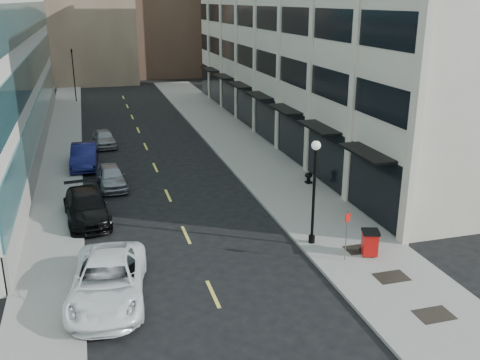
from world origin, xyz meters
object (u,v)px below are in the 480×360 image
car_black_pickup (86,207)px  urn_planter (309,177)px  car_silver_sedan (111,177)px  sign_post (347,228)px  car_white_van (108,281)px  car_blue_sedan (84,156)px  lamppost (314,183)px  trash_bin (370,242)px  car_grey_sedan (104,138)px  traffic_signal (72,52)px

car_black_pickup → urn_planter: 13.98m
car_silver_sedan → sign_post: (9.60, -13.51, 1.00)m
car_white_van → sign_post: size_ratio=2.52×
car_blue_sedan → lamppost: (10.48, -16.36, 2.40)m
trash_bin → car_silver_sedan: bearing=147.3°
sign_post → car_blue_sedan: bearing=103.2°
car_silver_sedan → urn_planter: car_silver_sedan is taller
car_black_pickup → sign_post: sign_post is taller
car_black_pickup → car_blue_sedan: car_blue_sedan is taller
car_black_pickup → car_white_van: bearing=-90.6°
lamppost → car_blue_sedan: bearing=122.6°
car_blue_sedan → urn_planter: bearing=-26.8°
car_white_van → trash_bin: size_ratio=5.00×
car_grey_sedan → car_blue_sedan: bearing=-111.8°
traffic_signal → car_black_pickup: traffic_signal is taller
car_white_van → lamppost: (9.76, 2.43, 2.37)m
traffic_signal → car_white_van: traffic_signal is taller
car_silver_sedan → car_blue_sedan: car_blue_sedan is taller
car_black_pickup → car_blue_sedan: (0.00, 10.14, 0.04)m
trash_bin → traffic_signal: bearing=124.5°
traffic_signal → car_grey_sedan: size_ratio=1.74×
traffic_signal → car_grey_sedan: bearing=-83.7°
car_white_van → urn_planter: (13.11, 10.73, -0.28)m
car_black_pickup → car_grey_sedan: size_ratio=1.34×
car_blue_sedan → trash_bin: 22.20m
sign_post → car_black_pickup: bearing=125.3°
car_white_van → car_blue_sedan: size_ratio=1.23×
car_silver_sedan → sign_post: 16.60m
car_blue_sedan → car_silver_sedan: bearing=-68.8°
car_blue_sedan → car_white_van: bearing=-84.4°
car_grey_sedan → sign_post: size_ratio=1.65×
car_silver_sedan → car_black_pickup: bearing=-110.9°
car_silver_sedan → urn_planter: 12.60m
car_grey_sedan → traffic_signal: bearing=90.6°
car_black_pickup → car_blue_sedan: size_ratio=1.07×
car_blue_sedan → car_grey_sedan: car_blue_sedan is taller
car_black_pickup → car_grey_sedan: (1.60, 15.66, -0.10)m
car_black_pickup → urn_planter: (13.82, 2.08, -0.20)m
car_black_pickup → car_grey_sedan: 15.74m
car_white_van → car_black_pickup: car_white_van is taller
car_silver_sedan → lamppost: (8.88, -11.38, 2.50)m
car_black_pickup → urn_planter: bearing=3.2°
traffic_signal → trash_bin: (13.20, -44.86, -4.91)m
traffic_signal → lamppost: bearing=-75.4°
car_white_van → car_silver_sedan: (0.89, 13.81, -0.13)m
car_white_van → car_grey_sedan: car_white_van is taller
car_black_pickup → lamppost: bearing=-36.0°
traffic_signal → urn_planter: 37.85m
urn_planter → car_silver_sedan: bearing=165.9°
car_white_van → car_silver_sedan: 13.84m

